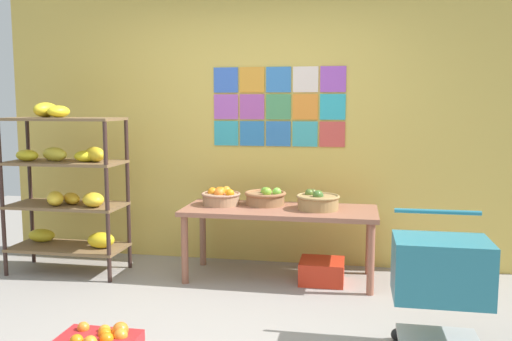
{
  "coord_description": "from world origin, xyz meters",
  "views": [
    {
      "loc": [
        0.94,
        -3.25,
        1.52
      ],
      "look_at": [
        0.15,
        1.03,
        0.99
      ],
      "focal_mm": 37.91,
      "sensor_mm": 36.0,
      "label": 1
    }
  ],
  "objects_px": {
    "display_table": "(280,216)",
    "produce_crate_under_table": "(322,271)",
    "fruit_basket_right": "(221,197)",
    "fruit_basket_back_right": "(266,197)",
    "shopping_cart": "(441,274)",
    "fruit_basket_left": "(318,201)",
    "banana_shelf_unit": "(67,180)"
  },
  "relations": [
    {
      "from": "banana_shelf_unit",
      "to": "produce_crate_under_table",
      "type": "xyz_separation_m",
      "value": [
        2.29,
        0.12,
        -0.75
      ]
    },
    {
      "from": "display_table",
      "to": "produce_crate_under_table",
      "type": "relative_size",
      "value": 4.45
    },
    {
      "from": "display_table",
      "to": "fruit_basket_back_right",
      "type": "distance_m",
      "value": 0.24
    },
    {
      "from": "banana_shelf_unit",
      "to": "shopping_cart",
      "type": "bearing_deg",
      "value": -19.82
    },
    {
      "from": "display_table",
      "to": "produce_crate_under_table",
      "type": "height_order",
      "value": "display_table"
    },
    {
      "from": "banana_shelf_unit",
      "to": "shopping_cart",
      "type": "distance_m",
      "value": 3.29
    },
    {
      "from": "fruit_basket_left",
      "to": "fruit_basket_right",
      "type": "xyz_separation_m",
      "value": [
        -0.87,
        0.06,
        -0.0
      ]
    },
    {
      "from": "fruit_basket_right",
      "to": "shopping_cart",
      "type": "bearing_deg",
      "value": -38.14
    },
    {
      "from": "display_table",
      "to": "fruit_basket_right",
      "type": "height_order",
      "value": "fruit_basket_right"
    },
    {
      "from": "banana_shelf_unit",
      "to": "display_table",
      "type": "relative_size",
      "value": 0.92
    },
    {
      "from": "fruit_basket_left",
      "to": "shopping_cart",
      "type": "relative_size",
      "value": 0.43
    },
    {
      "from": "fruit_basket_back_right",
      "to": "shopping_cart",
      "type": "height_order",
      "value": "shopping_cart"
    },
    {
      "from": "fruit_basket_right",
      "to": "fruit_basket_back_right",
      "type": "bearing_deg",
      "value": 8.8
    },
    {
      "from": "banana_shelf_unit",
      "to": "shopping_cart",
      "type": "xyz_separation_m",
      "value": [
        3.08,
        -1.11,
        -0.34
      ]
    },
    {
      "from": "fruit_basket_back_right",
      "to": "shopping_cart",
      "type": "distance_m",
      "value": 1.93
    },
    {
      "from": "produce_crate_under_table",
      "to": "display_table",
      "type": "bearing_deg",
      "value": 174.96
    },
    {
      "from": "fruit_basket_left",
      "to": "fruit_basket_right",
      "type": "relative_size",
      "value": 1.06
    },
    {
      "from": "display_table",
      "to": "fruit_basket_left",
      "type": "relative_size",
      "value": 4.5
    },
    {
      "from": "banana_shelf_unit",
      "to": "fruit_basket_left",
      "type": "xyz_separation_m",
      "value": [
        2.25,
        0.17,
        -0.14
      ]
    },
    {
      "from": "banana_shelf_unit",
      "to": "fruit_basket_right",
      "type": "xyz_separation_m",
      "value": [
        1.37,
        0.23,
        -0.15
      ]
    },
    {
      "from": "banana_shelf_unit",
      "to": "shopping_cart",
      "type": "relative_size",
      "value": 1.8
    },
    {
      "from": "shopping_cart",
      "to": "produce_crate_under_table",
      "type": "bearing_deg",
      "value": 125.62
    },
    {
      "from": "banana_shelf_unit",
      "to": "display_table",
      "type": "height_order",
      "value": "banana_shelf_unit"
    },
    {
      "from": "fruit_basket_left",
      "to": "produce_crate_under_table",
      "type": "relative_size",
      "value": 0.99
    },
    {
      "from": "shopping_cart",
      "to": "banana_shelf_unit",
      "type": "bearing_deg",
      "value": 163.26
    },
    {
      "from": "fruit_basket_back_right",
      "to": "fruit_basket_right",
      "type": "xyz_separation_m",
      "value": [
        -0.4,
        -0.06,
        0.0
      ]
    },
    {
      "from": "display_table",
      "to": "produce_crate_under_table",
      "type": "distance_m",
      "value": 0.6
    },
    {
      "from": "fruit_basket_back_right",
      "to": "shopping_cart",
      "type": "xyz_separation_m",
      "value": [
        1.31,
        -1.4,
        -0.19
      ]
    },
    {
      "from": "produce_crate_under_table",
      "to": "shopping_cart",
      "type": "bearing_deg",
      "value": -57.46
    },
    {
      "from": "fruit_basket_back_right",
      "to": "fruit_basket_left",
      "type": "relative_size",
      "value": 1.0
    },
    {
      "from": "fruit_basket_left",
      "to": "produce_crate_under_table",
      "type": "bearing_deg",
      "value": -43.61
    },
    {
      "from": "produce_crate_under_table",
      "to": "shopping_cart",
      "type": "relative_size",
      "value": 0.44
    }
  ]
}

